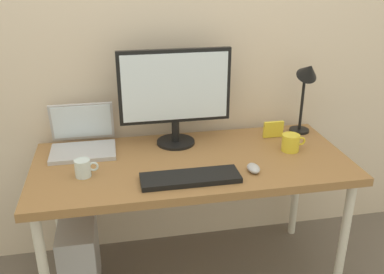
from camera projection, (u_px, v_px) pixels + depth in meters
The scene contains 11 objects.
back_wall at pixel (177, 25), 2.21m from camera, with size 4.40×0.04×2.60m, color beige.
desk at pixel (192, 171), 2.10m from camera, with size 1.53×0.68×0.72m.
monitor at pixel (175, 92), 2.14m from camera, with size 0.57×0.20×0.50m.
laptop at pixel (83, 139), 2.17m from camera, with size 0.32×0.27×0.23m.
desk_lamp at pixel (307, 82), 2.26m from camera, with size 0.11×0.16×0.42m.
keyboard at pixel (190, 178), 1.88m from camera, with size 0.44×0.14×0.02m, color black.
mouse at pixel (253, 168), 1.96m from camera, with size 0.06×0.09×0.03m, color #B2B2B7.
coffee_mug at pixel (291, 143), 2.16m from camera, with size 0.12×0.09×0.09m.
glass_cup at pixel (83, 168), 1.90m from camera, with size 0.11×0.07×0.08m.
photo_frame at pixel (273, 129), 2.31m from camera, with size 0.11×0.02×0.09m, color yellow.
computer_tower at pixel (80, 258), 2.18m from camera, with size 0.18×0.36×0.42m, color #B2B2B7.
Camera 1 is at (-0.35, -1.83, 1.64)m, focal length 39.91 mm.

